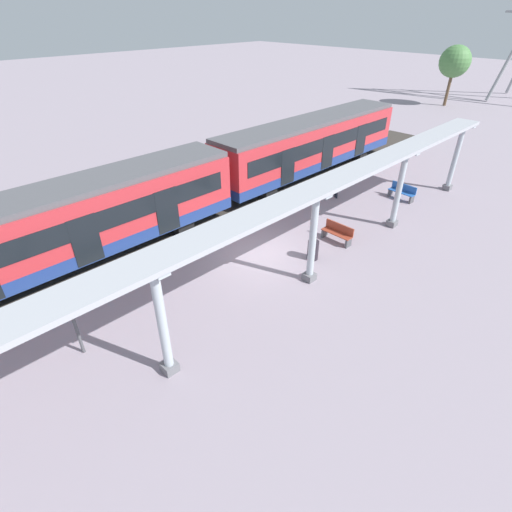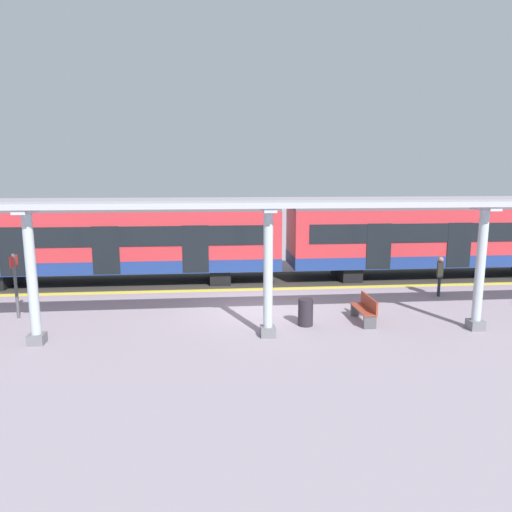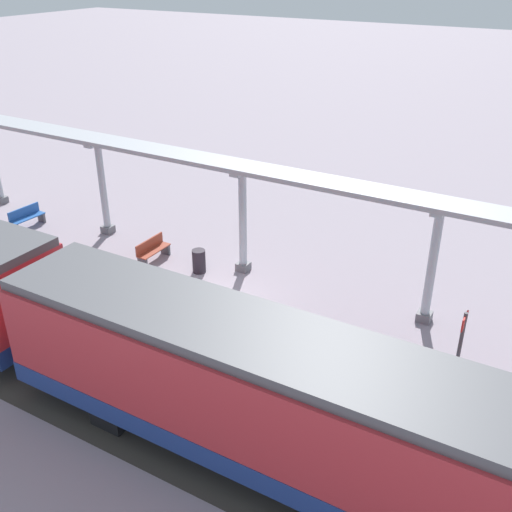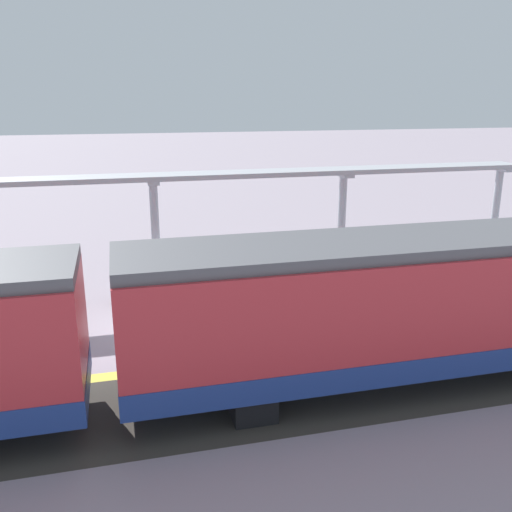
% 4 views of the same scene
% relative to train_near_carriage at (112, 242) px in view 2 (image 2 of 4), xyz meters
% --- Properties ---
extents(ground_plane, '(176.00, 176.00, 0.00)m').
position_rel_train_near_carriage_xyz_m(ground_plane, '(4.80, 5.99, -1.83)').
color(ground_plane, gray).
extents(tactile_edge_strip, '(0.42, 33.45, 0.01)m').
position_rel_train_near_carriage_xyz_m(tactile_edge_strip, '(1.81, 5.99, -1.83)').
color(tactile_edge_strip, yellow).
rests_on(tactile_edge_strip, ground).
extents(trackbed, '(3.20, 45.45, 0.01)m').
position_rel_train_near_carriage_xyz_m(trackbed, '(-0.01, 5.99, -1.83)').
color(trackbed, '#38332D').
rests_on(trackbed, ground).
extents(train_near_carriage, '(2.65, 14.80, 3.48)m').
position_rel_train_near_carriage_xyz_m(train_near_carriage, '(0.00, 0.00, 0.00)').
color(train_near_carriage, '#BB2D33').
rests_on(train_near_carriage, ground).
extents(train_far_carriage, '(2.65, 14.80, 3.48)m').
position_rel_train_near_carriage_xyz_m(train_far_carriage, '(0.00, 15.38, 0.00)').
color(train_far_carriage, '#BB2D33').
rests_on(train_far_carriage, ground).
extents(canopy_pillar_second, '(1.10, 0.44, 3.85)m').
position_rel_train_near_carriage_xyz_m(canopy_pillar_second, '(7.55, -0.61, 0.12)').
color(canopy_pillar_second, slate).
rests_on(canopy_pillar_second, ground).
extents(canopy_pillar_third, '(1.10, 0.44, 3.85)m').
position_rel_train_near_carriage_xyz_m(canopy_pillar_third, '(7.55, 6.02, 0.12)').
color(canopy_pillar_third, slate).
rests_on(canopy_pillar_third, ground).
extents(canopy_pillar_fourth, '(1.10, 0.44, 3.85)m').
position_rel_train_near_carriage_xyz_m(canopy_pillar_fourth, '(7.55, 12.55, 0.12)').
color(canopy_pillar_fourth, slate).
rests_on(canopy_pillar_fourth, ground).
extents(canopy_beam, '(1.20, 26.87, 0.16)m').
position_rel_train_near_carriage_xyz_m(canopy_beam, '(7.55, 6.04, 2.10)').
color(canopy_beam, '#A8AAB2').
rests_on(canopy_beam, canopy_pillar_nearest).
extents(bench_mid_platform, '(1.50, 0.44, 0.86)m').
position_rel_train_near_carriage_xyz_m(bench_mid_platform, '(6.51, 9.36, -1.39)').
color(bench_mid_platform, brown).
rests_on(bench_mid_platform, ground).
extents(trash_bin, '(0.48, 0.48, 0.87)m').
position_rel_train_near_carriage_xyz_m(trash_bin, '(6.65, 7.35, -1.40)').
color(trash_bin, '#28222A').
rests_on(trash_bin, ground).
extents(platform_info_sign, '(0.56, 0.10, 2.20)m').
position_rel_train_near_carriage_xyz_m(platform_info_sign, '(4.98, -2.14, -0.51)').
color(platform_info_sign, '#4C4C51').
rests_on(platform_info_sign, ground).
extents(passenger_waiting_near_edge, '(0.50, 0.36, 1.59)m').
position_rel_train_near_carriage_xyz_m(passenger_waiting_near_edge, '(3.56, 13.38, -0.84)').
color(passenger_waiting_near_edge, '#1C2331').
rests_on(passenger_waiting_near_edge, ground).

